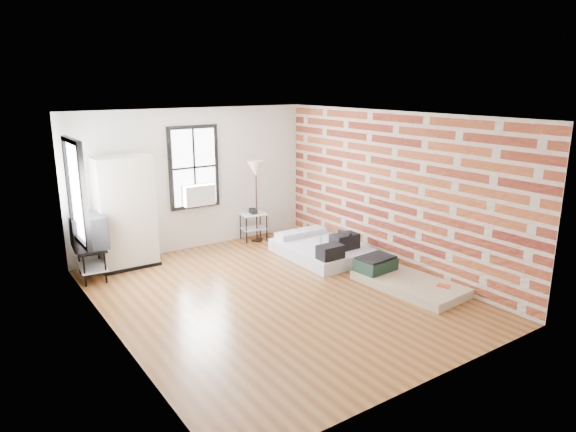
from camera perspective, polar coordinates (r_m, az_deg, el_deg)
ground at (r=8.25m, az=-1.25°, el=-8.74°), size 6.00×6.00×0.00m
room_shell at (r=8.15m, az=-1.36°, el=3.76°), size 5.02×6.02×2.80m
mattress_main at (r=9.94m, az=3.89°, el=-3.65°), size 1.35×1.82×0.58m
mattress_bare at (r=8.77m, az=12.45°, el=-6.83°), size 1.08×1.86×0.39m
wardrobe at (r=9.64m, az=-17.64°, el=0.35°), size 1.03×0.60×2.03m
side_table at (r=10.89m, az=-3.87°, el=-0.33°), size 0.58×0.49×0.69m
floor_lamp at (r=10.62m, az=-3.59°, el=4.85°), size 0.37×0.37×1.72m
tv_stand at (r=9.27m, az=-21.21°, el=-1.82°), size 0.62×0.83×1.12m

